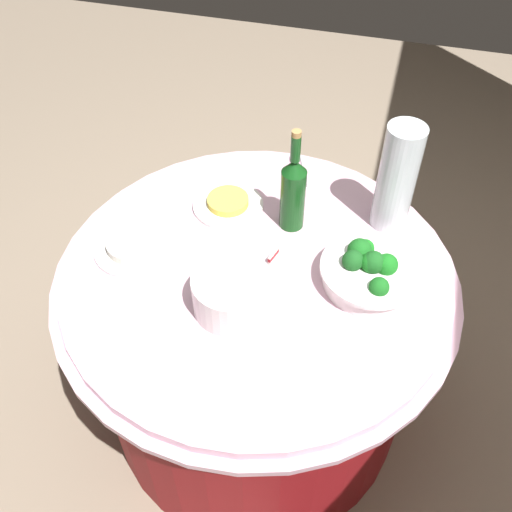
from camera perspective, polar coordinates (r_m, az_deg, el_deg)
The scene contains 10 objects.
ground_plane at distance 2.26m, azimuth 0.00°, elevation -13.84°, with size 6.00×6.00×0.00m, color gray.
buffet_table at distance 1.95m, azimuth 0.00°, elevation -8.40°, with size 1.16×1.16×0.74m.
broccoli_bowl at distance 1.62m, azimuth 11.00°, elevation -1.41°, with size 0.28×0.28×0.11m.
plate_stack at distance 1.53m, azimuth -2.33°, elevation -3.60°, with size 0.21×0.21×0.11m.
wine_bottle at distance 1.70m, azimuth 3.62°, elevation 6.27°, with size 0.07×0.07×0.34m.
decorative_fruit_vase at distance 1.74m, azimuth 13.42°, elevation 6.90°, with size 0.11×0.11×0.34m.
serving_tongs at distance 1.97m, azimuth 4.21°, elevation 8.10°, with size 0.17×0.10×0.01m.
food_plate_fried_egg at distance 1.84m, azimuth -2.73°, elevation 5.11°, with size 0.22×0.22×0.03m.
food_plate_rice at distance 1.73m, azimuth -11.94°, elevation 0.90°, with size 0.22×0.22×0.04m.
label_placard_front at distance 1.64m, azimuth 1.68°, elevation -0.27°, with size 0.05×0.02×0.05m.
Camera 1 is at (1.07, 0.29, 1.97)m, focal length 41.23 mm.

